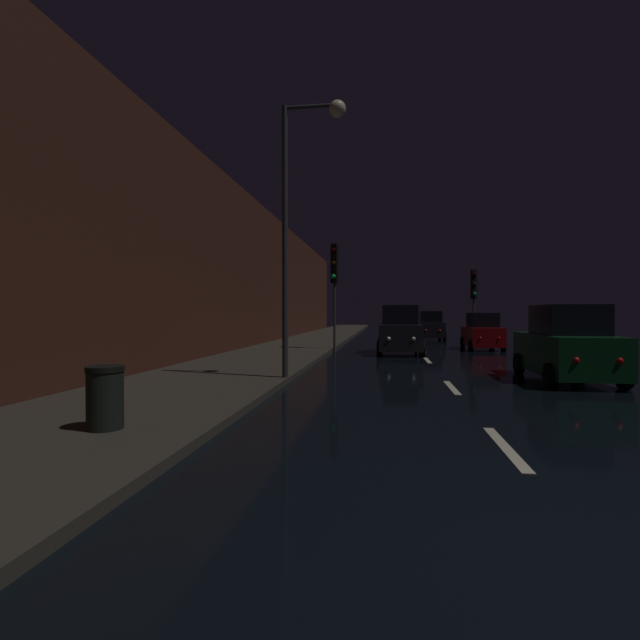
% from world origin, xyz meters
% --- Properties ---
extents(ground, '(25.19, 84.00, 0.02)m').
position_xyz_m(ground, '(0.00, 24.50, -0.01)').
color(ground, black).
extents(sidewalk_left, '(4.40, 84.00, 0.15)m').
position_xyz_m(sidewalk_left, '(-6.40, 24.50, 0.07)').
color(sidewalk_left, '#38332B').
rests_on(sidewalk_left, ground).
extents(building_facade_left, '(0.80, 63.00, 8.00)m').
position_xyz_m(building_facade_left, '(-9.00, 21.00, 4.00)').
color(building_facade_left, '#472319').
rests_on(building_facade_left, ground).
extents(lane_centerline, '(0.16, 31.96, 0.01)m').
position_xyz_m(lane_centerline, '(0.00, 18.18, 0.01)').
color(lane_centerline, beige).
rests_on(lane_centerline, ground).
extents(traffic_light_far_right, '(0.37, 0.48, 4.72)m').
position_xyz_m(traffic_light_far_right, '(4.10, 28.41, 3.41)').
color(traffic_light_far_right, '#38383A').
rests_on(traffic_light_far_right, ground).
extents(traffic_light_far_left, '(0.36, 0.48, 5.22)m').
position_xyz_m(traffic_light_far_left, '(-4.10, 19.05, 3.82)').
color(traffic_light_far_left, '#38383A').
rests_on(traffic_light_far_left, ground).
extents(streetlamp_overhead, '(1.70, 0.44, 7.42)m').
position_xyz_m(streetlamp_overhead, '(-3.85, 8.57, 4.90)').
color(streetlamp_overhead, '#2D2D30').
rests_on(streetlamp_overhead, ground).
extents(trash_bin_curbside, '(0.55, 0.55, 0.93)m').
position_xyz_m(trash_bin_curbside, '(-5.74, 2.66, 0.62)').
color(trash_bin_curbside, black).
rests_on(trash_bin_curbside, sidewalk_left).
extents(car_approaching_headlights, '(2.04, 4.42, 2.23)m').
position_xyz_m(car_approaching_headlights, '(-1.00, 18.40, 1.02)').
color(car_approaching_headlights, black).
rests_on(car_approaching_headlights, ground).
extents(car_distant_taillights, '(1.85, 4.00, 2.02)m').
position_xyz_m(car_distant_taillights, '(1.47, 30.28, 0.92)').
color(car_distant_taillights, black).
rests_on(car_distant_taillights, ground).
extents(car_parked_right_near, '(1.92, 4.15, 2.09)m').
position_xyz_m(car_parked_right_near, '(3.30, 10.05, 0.96)').
color(car_parked_right_near, '#0F3819').
rests_on(car_parked_right_near, ground).
extents(car_parked_right_far, '(1.72, 3.73, 1.88)m').
position_xyz_m(car_parked_right_far, '(3.30, 21.54, 0.86)').
color(car_parked_right_far, maroon).
rests_on(car_parked_right_far, ground).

